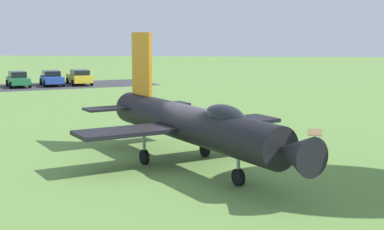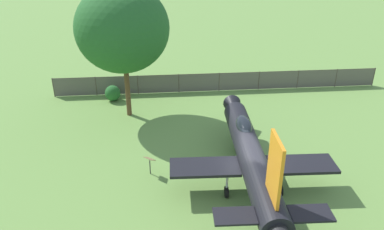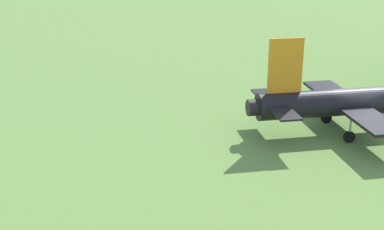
{
  "view_description": "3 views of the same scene",
  "coord_description": "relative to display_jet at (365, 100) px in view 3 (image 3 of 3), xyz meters",
  "views": [
    {
      "loc": [
        2.21,
        -21.56,
        5.25
      ],
      "look_at": [
        0.26,
        -1.48,
        2.26
      ],
      "focal_mm": 52.59,
      "sensor_mm": 36.0,
      "label": 1
    },
    {
      "loc": [
        -6.63,
        16.01,
        12.58
      ],
      "look_at": [
        4.53,
        -1.17,
        2.5
      ],
      "focal_mm": 35.24,
      "sensor_mm": 36.0,
      "label": 2
    },
    {
      "loc": [
        -27.88,
        -3.53,
        10.61
      ],
      "look_at": [
        -5.33,
        7.31,
        1.5
      ],
      "focal_mm": 49.58,
      "sensor_mm": 36.0,
      "label": 3
    }
  ],
  "objects": [
    {
      "name": "info_plaque",
      "position": [
        4.94,
        2.56,
        -0.9
      ],
      "size": [
        0.62,
        0.42,
        1.14
      ],
      "color": "#333333",
      "rests_on": "ground_plane"
    },
    {
      "name": "display_jet",
      "position": [
        0.0,
        0.0,
        0.0
      ],
      "size": [
        9.74,
        11.76,
        5.23
      ],
      "rotation": [
        0.0,
        0.0,
        5.34
      ],
      "color": "black",
      "rests_on": "ground_plane"
    },
    {
      "name": "ground_plane",
      "position": [
        -0.2,
        0.27,
        -1.75
      ],
      "size": [
        200.0,
        200.0,
        0.0
      ],
      "primitive_type": "plane",
      "color": "#668E42"
    }
  ]
}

